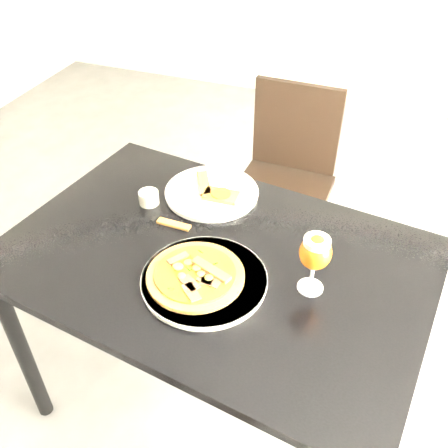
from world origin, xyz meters
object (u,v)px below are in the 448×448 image
at_px(dining_table, 214,277).
at_px(pizza, 196,275).
at_px(beer_glass, 315,253).
at_px(chair_far, 285,177).

bearing_deg(dining_table, pizza, -84.27).
height_order(pizza, beer_glass, beer_glass).
xyz_separation_m(chair_far, pizza, (-0.01, -0.98, 0.30)).
relative_size(dining_table, pizza, 4.96).
distance_m(chair_far, beer_glass, 1.02).
xyz_separation_m(pizza, beer_glass, (0.29, 0.08, 0.10)).
height_order(dining_table, pizza, pizza).
bearing_deg(chair_far, dining_table, -88.45).
bearing_deg(chair_far, pizza, -88.72).
height_order(chair_far, beer_glass, beer_glass).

